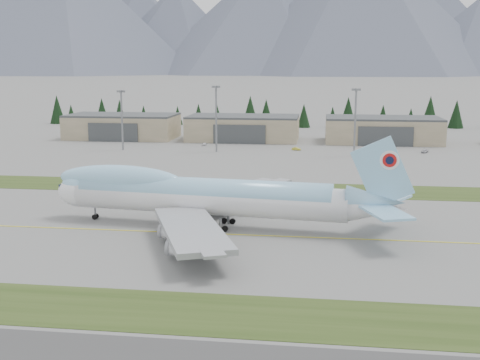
# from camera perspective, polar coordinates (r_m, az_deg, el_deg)

# --- Properties ---
(ground) EXTENTS (7000.00, 7000.00, 0.00)m
(ground) POSITION_cam_1_polar(r_m,az_deg,el_deg) (117.90, -1.68, -5.16)
(ground) COLOR slate
(ground) RESTS_ON ground
(grass_strip_near) EXTENTS (400.00, 14.00, 0.08)m
(grass_strip_near) POSITION_cam_1_polar(r_m,az_deg,el_deg) (82.73, -6.01, -12.34)
(grass_strip_near) COLOR #2C4017
(grass_strip_near) RESTS_ON ground
(grass_strip_far) EXTENTS (400.00, 18.00, 0.08)m
(grass_strip_far) POSITION_cam_1_polar(r_m,az_deg,el_deg) (161.22, 0.88, -0.79)
(grass_strip_far) COLOR #2C4017
(grass_strip_far) RESTS_ON ground
(taxiway_line_main) EXTENTS (400.00, 0.40, 0.02)m
(taxiway_line_main) POSITION_cam_1_polar(r_m,az_deg,el_deg) (117.90, -1.68, -5.16)
(taxiway_line_main) COLOR yellow
(taxiway_line_main) RESTS_ON ground
(boeing_747_freighter) EXTENTS (74.84, 64.09, 19.66)m
(boeing_747_freighter) POSITION_cam_1_polar(r_m,az_deg,el_deg) (122.23, -3.42, -1.46)
(boeing_747_freighter) COLOR white
(boeing_747_freighter) RESTS_ON ground
(hangar_left) EXTENTS (48.00, 26.60, 10.80)m
(hangar_left) POSITION_cam_1_polar(r_m,az_deg,el_deg) (277.58, -11.07, 5.03)
(hangar_left) COLOR gray
(hangar_left) RESTS_ON ground
(hangar_center) EXTENTS (48.00, 26.60, 10.80)m
(hangar_center) POSITION_cam_1_polar(r_m,az_deg,el_deg) (265.24, 0.31, 4.97)
(hangar_center) COLOR gray
(hangar_center) RESTS_ON ground
(hangar_right) EXTENTS (48.00, 26.60, 10.80)m
(hangar_right) POSITION_cam_1_polar(r_m,az_deg,el_deg) (264.48, 13.36, 4.66)
(hangar_right) COLOR gray
(hangar_right) RESTS_ON ground
(floodlight_masts) EXTENTS (163.44, 8.34, 24.94)m
(floodlight_masts) POSITION_cam_1_polar(r_m,az_deg,el_deg) (222.62, 6.59, 6.71)
(floodlight_masts) COLOR gray
(floodlight_masts) RESTS_ON ground
(service_vehicle_a) EXTENTS (1.76, 3.60, 1.18)m
(service_vehicle_a) POSITION_cam_1_polar(r_m,az_deg,el_deg) (247.96, -3.41, 3.29)
(service_vehicle_a) COLOR silver
(service_vehicle_a) RESTS_ON ground
(service_vehicle_b) EXTENTS (3.73, 2.43, 1.16)m
(service_vehicle_b) POSITION_cam_1_polar(r_m,az_deg,el_deg) (234.55, 5.36, 2.83)
(service_vehicle_b) COLOR gold
(service_vehicle_b) RESTS_ON ground
(service_vehicle_c) EXTENTS (3.54, 4.87, 1.31)m
(service_vehicle_c) POSITION_cam_1_polar(r_m,az_deg,el_deg) (237.29, 17.11, 2.48)
(service_vehicle_c) COLOR #A5A4A9
(service_vehicle_c) RESTS_ON ground
(conifer_belt) EXTENTS (270.55, 15.73, 16.97)m
(conifer_belt) POSITION_cam_1_polar(r_m,az_deg,el_deg) (326.20, 5.48, 6.33)
(conifer_belt) COLOR black
(conifer_belt) RESTS_ON ground
(mountain_ridge_front) EXTENTS (4269.94, 1204.71, 486.46)m
(mountain_ridge_front) POSITION_cam_1_polar(r_m,az_deg,el_deg) (2268.89, 4.54, 15.53)
(mountain_ridge_front) COLOR #474E5F
(mountain_ridge_front) RESTS_ON ground
(mountain_ridge_rear) EXTENTS (4460.57, 1032.94, 516.47)m
(mountain_ridge_rear) POSITION_cam_1_polar(r_m,az_deg,el_deg) (3026.91, 11.86, 14.77)
(mountain_ridge_rear) COLOR #474E5F
(mountain_ridge_rear) RESTS_ON ground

